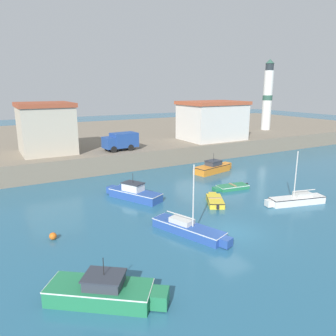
# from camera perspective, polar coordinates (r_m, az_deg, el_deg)

# --- Properties ---
(ground_plane) EXTENTS (200.00, 200.00, 0.00)m
(ground_plane) POSITION_cam_1_polar(r_m,az_deg,el_deg) (24.35, 11.02, -10.99)
(ground_plane) COLOR #28607F
(quay_seawall) EXTENTS (120.00, 40.00, 2.29)m
(quay_seawall) POSITION_cam_1_polar(r_m,az_deg,el_deg) (58.83, -14.79, 4.65)
(quay_seawall) COLOR gray
(quay_seawall) RESTS_ON ground
(motorboat_orange_0) EXTENTS (5.81, 2.83, 2.35)m
(motorboat_orange_0) POSITION_cam_1_polar(r_m,az_deg,el_deg) (40.39, 7.84, 0.05)
(motorboat_orange_0) COLOR orange
(motorboat_orange_0) RESTS_ON ground
(dinghy_yellow_1) EXTENTS (2.56, 3.50, 0.59)m
(dinghy_yellow_1) POSITION_cam_1_polar(r_m,az_deg,el_deg) (29.71, 8.17, -5.62)
(dinghy_yellow_1) COLOR yellow
(dinghy_yellow_1) RESTS_ON ground
(sailboat_blue_2) EXTENTS (3.29, 6.23, 5.12)m
(sailboat_blue_2) POSITION_cam_1_polar(r_m,az_deg,el_deg) (23.61, 3.65, -10.45)
(sailboat_blue_2) COLOR #284C9E
(sailboat_blue_2) RESTS_ON ground
(motorboat_green_3) EXTENTS (5.58, 4.73, 2.33)m
(motorboat_green_3) POSITION_cam_1_polar(r_m,az_deg,el_deg) (17.21, -11.12, -20.27)
(motorboat_green_3) COLOR #237A4C
(motorboat_green_3) RESTS_ON ground
(motorboat_blue_5) EXTENTS (3.79, 5.82, 2.44)m
(motorboat_blue_5) POSITION_cam_1_polar(r_m,az_deg,el_deg) (30.76, -5.97, -4.33)
(motorboat_blue_5) COLOR #284C9E
(motorboat_blue_5) RESTS_ON ground
(dinghy_green_6) EXTENTS (4.05, 1.80, 0.49)m
(dinghy_green_6) POSITION_cam_1_polar(r_m,az_deg,el_deg) (34.09, 11.01, -3.26)
(dinghy_green_6) COLOR #237A4C
(dinghy_green_6) RESTS_ON ground
(sailboat_white_7) EXTENTS (5.68, 2.46, 4.82)m
(sailboat_white_7) POSITION_cam_1_polar(r_m,az_deg,el_deg) (31.40, 21.46, -5.13)
(sailboat_white_7) COLOR white
(sailboat_white_7) RESTS_ON ground
(mooring_buoy) EXTENTS (0.50, 0.50, 0.50)m
(mooring_buoy) POSITION_cam_1_polar(r_m,az_deg,el_deg) (24.14, -19.40, -11.13)
(mooring_buoy) COLOR orange
(mooring_buoy) RESTS_ON ground
(lighthouse) EXTENTS (1.75, 1.75, 12.79)m
(lighthouse) POSITION_cam_1_polar(r_m,az_deg,el_deg) (64.76, 16.95, 11.86)
(lighthouse) COLOR silver
(lighthouse) RESTS_ON quay_seawall
(harbor_shed_near_wharf) EXTENTS (6.32, 6.95, 6.08)m
(harbor_shed_near_wharf) POSITION_cam_1_polar(r_m,az_deg,el_deg) (42.63, -20.49, 6.58)
(harbor_shed_near_wharf) COLOR #BCB29E
(harbor_shed_near_wharf) RESTS_ON quay_seawall
(harbor_shed_far_end) EXTENTS (9.33, 7.16, 5.80)m
(harbor_shed_far_end) POSITION_cam_1_polar(r_m,az_deg,el_deg) (50.99, 7.67, 8.24)
(harbor_shed_far_end) COLOR silver
(harbor_shed_far_end) RESTS_ON quay_seawall
(truck_on_quay) EXTENTS (4.46, 2.48, 2.20)m
(truck_on_quay) POSITION_cam_1_polar(r_m,az_deg,el_deg) (42.16, -8.27, 4.71)
(truck_on_quay) COLOR #234793
(truck_on_quay) RESTS_ON quay_seawall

